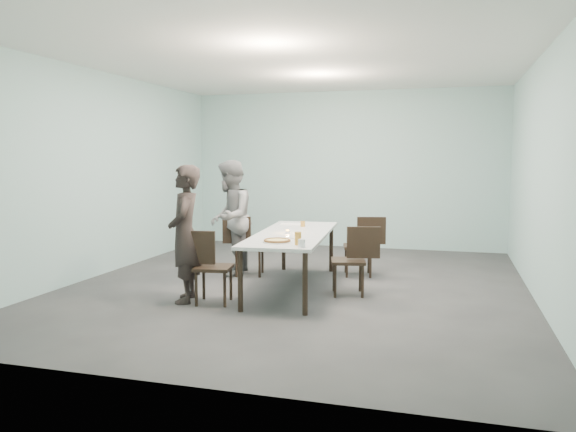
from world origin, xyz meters
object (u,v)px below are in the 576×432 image
(side_plate, at_px, (294,237))
(chair_near_left, at_px, (207,262))
(chair_far_left, at_px, (244,241))
(table, at_px, (293,237))
(water_tumbler, at_px, (302,243))
(amber_tumbler, at_px, (303,224))
(tealight, at_px, (288,232))
(chair_far_right, at_px, (364,242))
(chair_near_right, at_px, (355,256))
(pizza, at_px, (277,241))
(diner_far, at_px, (230,218))
(diner_near, at_px, (185,234))
(beer_glass, at_px, (298,238))

(side_plate, bearing_deg, chair_near_left, -148.95)
(chair_far_left, bearing_deg, table, -46.43)
(table, xyz_separation_m, water_tumbler, (0.42, -1.13, 0.10))
(water_tumbler, bearing_deg, chair_far_left, 127.11)
(side_plate, height_order, amber_tumbler, amber_tumbler)
(tealight, bearing_deg, chair_far_right, 54.97)
(chair_near_right, distance_m, pizza, 1.13)
(chair_near_left, height_order, water_tumbler, chair_near_left)
(chair_near_left, relative_size, tealight, 15.54)
(diner_far, xyz_separation_m, tealight, (1.09, -0.71, -0.08))
(chair_far_left, bearing_deg, chair_near_right, -34.33)
(side_plate, bearing_deg, diner_near, -155.38)
(chair_far_right, xyz_separation_m, amber_tumbler, (-0.82, -0.42, 0.29))
(amber_tumbler, bearing_deg, water_tumbler, -75.81)
(table, distance_m, diner_near, 1.46)
(table, relative_size, chair_near_left, 3.07)
(chair_near_right, relative_size, diner_far, 0.51)
(table, xyz_separation_m, chair_far_right, (0.78, 1.09, -0.19))
(diner_far, height_order, pizza, diner_far)
(table, height_order, chair_far_right, chair_far_right)
(chair_near_left, relative_size, beer_glass, 5.80)
(chair_near_right, relative_size, diner_near, 0.53)
(chair_near_left, height_order, beer_glass, beer_glass)
(table, height_order, diner_near, diner_near)
(diner_far, bearing_deg, water_tumbler, 31.13)
(chair_far_right, bearing_deg, chair_near_left, 40.61)
(table, distance_m, amber_tumbler, 0.68)
(chair_near_right, bearing_deg, diner_near, 11.45)
(pizza, distance_m, tealight, 0.78)
(chair_far_left, bearing_deg, side_plate, -56.84)
(chair_near_left, xyz_separation_m, chair_far_left, (-0.14, 1.64, 0.00))
(table, relative_size, diner_far, 1.57)
(table, height_order, chair_near_left, chair_near_left)
(side_plate, xyz_separation_m, water_tumbler, (0.28, -0.70, 0.04))
(chair_far_right, xyz_separation_m, beer_glass, (-0.44, -2.08, 0.32))
(chair_far_right, height_order, amber_tumbler, chair_far_right)
(side_plate, xyz_separation_m, tealight, (-0.19, 0.35, 0.02))
(side_plate, height_order, tealight, tealight)
(diner_far, distance_m, amber_tumbler, 1.10)
(table, bearing_deg, beer_glass, -71.06)
(side_plate, distance_m, water_tumbler, 0.75)
(chair_near_right, xyz_separation_m, amber_tumbler, (-0.88, 0.77, 0.29))
(table, distance_m, pizza, 0.87)
(pizza, bearing_deg, diner_near, -173.43)
(diner_near, xyz_separation_m, diner_far, (-0.07, 1.61, 0.02))
(chair_far_right, relative_size, tealight, 15.54)
(diner_near, distance_m, side_plate, 1.33)
(chair_far_right, bearing_deg, table, 41.91)
(side_plate, bearing_deg, diner_far, 140.49)
(chair_near_left, distance_m, chair_near_right, 1.86)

